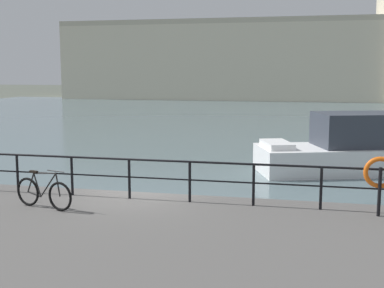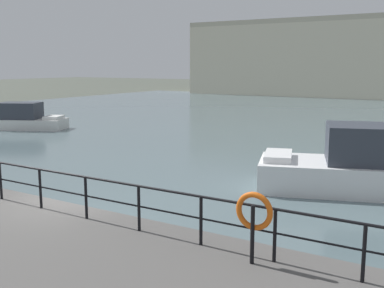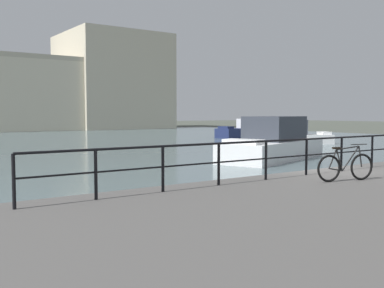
# 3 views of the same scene
# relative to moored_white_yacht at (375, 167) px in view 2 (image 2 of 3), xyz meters

# --- Properties ---
(ground_plane) EXTENTS (240.00, 240.00, 0.00)m
(ground_plane) POSITION_rel_moored_white_yacht_xyz_m (-6.71, -8.72, -0.96)
(ground_plane) COLOR #4C5147
(water_basin) EXTENTS (80.00, 60.00, 0.01)m
(water_basin) POSITION_rel_moored_white_yacht_xyz_m (-6.71, 21.48, -0.95)
(water_basin) COLOR slate
(water_basin) RESTS_ON ground_plane
(moored_white_yacht) EXTENTS (8.66, 5.31, 2.46)m
(moored_white_yacht) POSITION_rel_moored_white_yacht_xyz_m (0.00, 0.00, 0.00)
(moored_white_yacht) COLOR white
(moored_white_yacht) RESTS_ON water_basin
(moored_cabin_cruiser) EXTENTS (9.11, 5.88, 1.91)m
(moored_cabin_cruiser) POSITION_rel_moored_white_yacht_xyz_m (-25.91, 4.20, -0.29)
(moored_cabin_cruiser) COLOR white
(moored_cabin_cruiser) RESTS_ON water_basin
(quay_railing) EXTENTS (22.97, 0.07, 1.08)m
(quay_railing) POSITION_rel_moored_white_yacht_xyz_m (-5.00, -9.47, 0.63)
(quay_railing) COLOR black
(quay_railing) RESTS_ON quay_promenade
(life_ring_stand) EXTENTS (0.75, 0.16, 1.40)m
(life_ring_stand) POSITION_rel_moored_white_yacht_xyz_m (-0.42, -9.72, 0.87)
(life_ring_stand) COLOR black
(life_ring_stand) RESTS_ON quay_promenade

